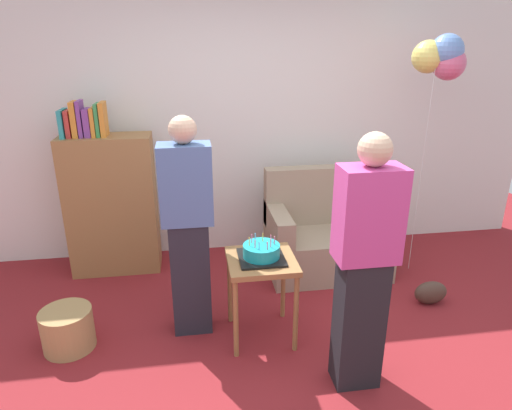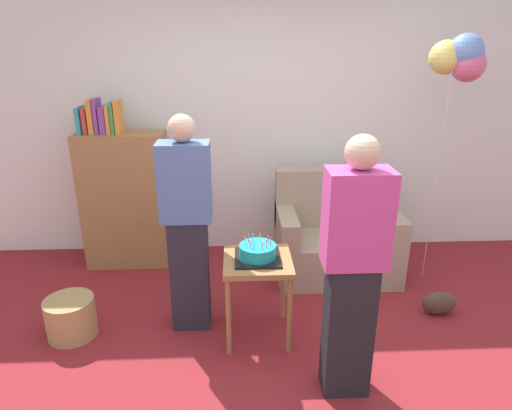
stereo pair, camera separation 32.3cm
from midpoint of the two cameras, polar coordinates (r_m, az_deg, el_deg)
ground_plane at (r=3.14m, az=1.61°, el=-20.97°), size 8.00×8.00×0.00m
wall_back at (r=4.45m, az=-3.00°, el=10.92°), size 6.00×0.10×2.70m
couch at (r=4.24m, az=6.78°, el=-3.96°), size 1.10×0.70×0.96m
bookshelf at (r=4.35m, az=-20.24°, el=0.35°), size 0.80×0.36×1.61m
side_table at (r=3.18m, az=-2.25°, el=-8.59°), size 0.48×0.48×0.64m
birthday_cake at (r=3.11m, az=-2.29°, el=-6.17°), size 0.32×0.32×0.17m
person_blowing_candles at (r=3.19m, az=-11.64°, el=-3.03°), size 0.36×0.22×1.63m
person_holding_cake at (r=2.66m, az=10.38°, el=-7.87°), size 0.36×0.22×1.63m
wicker_basket at (r=3.59m, az=-25.62°, el=-14.34°), size 0.36×0.36×0.30m
handbag at (r=3.99m, az=19.45°, el=-10.67°), size 0.28×0.14×0.20m
balloon_bunch at (r=4.13m, az=20.85°, el=17.55°), size 0.43×0.34×2.14m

